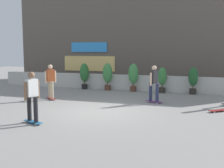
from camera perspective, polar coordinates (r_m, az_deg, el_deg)
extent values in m
plane|color=gray|center=(10.93, -2.50, -5.59)|extent=(48.00, 48.00, 0.00)
cube|color=beige|center=(16.53, 4.95, 0.24)|extent=(18.00, 0.40, 0.90)
cube|color=#60564C|center=(20.35, 7.70, 9.36)|extent=(20.00, 2.00, 6.50)
cube|color=#3399F2|center=(20.59, -4.77, 7.55)|extent=(2.80, 0.08, 0.70)
cube|color=#F2CC72|center=(20.62, -4.73, 4.22)|extent=(4.00, 0.06, 1.10)
cylinder|color=black|center=(17.15, -5.67, -0.53)|extent=(0.36, 0.36, 0.30)
cylinder|color=brown|center=(17.12, -5.68, 0.21)|extent=(0.06, 0.06, 0.15)
ellipsoid|color=#2D6B33|center=(17.06, -5.70, 2.36)|extent=(0.56, 0.56, 1.14)
cylinder|color=brown|center=(16.60, -0.93, -0.75)|extent=(0.36, 0.36, 0.30)
cylinder|color=brown|center=(16.57, -0.93, 0.02)|extent=(0.06, 0.06, 0.15)
ellipsoid|color=#428C47|center=(16.50, -0.93, 2.28)|extent=(0.57, 0.57, 1.16)
cylinder|color=brown|center=(16.14, 4.37, -0.99)|extent=(0.36, 0.36, 0.30)
cylinder|color=brown|center=(16.12, 4.38, -0.19)|extent=(0.06, 0.06, 0.15)
ellipsoid|color=#428C47|center=(16.05, 4.40, 2.13)|extent=(0.57, 0.57, 1.16)
cylinder|color=#2D2823|center=(15.83, 10.23, -1.24)|extent=(0.36, 0.36, 0.30)
cylinder|color=brown|center=(15.80, 10.25, -0.43)|extent=(0.06, 0.06, 0.15)
ellipsoid|color=#387F3D|center=(15.74, 10.29, 1.61)|extent=(0.48, 0.48, 0.98)
cylinder|color=#2D2823|center=(15.68, 16.25, -1.48)|extent=(0.36, 0.36, 0.30)
cylinder|color=brown|center=(15.65, 16.28, -0.67)|extent=(0.06, 0.06, 0.15)
ellipsoid|color=#235B2D|center=(15.59, 16.35, 1.48)|extent=(0.50, 0.50, 1.03)
cube|color=maroon|center=(13.79, -12.42, -2.85)|extent=(0.74, 0.67, 0.02)
cylinder|color=silver|center=(14.01, -13.08, -2.87)|extent=(0.06, 0.06, 0.06)
cylinder|color=silver|center=(14.06, -12.46, -2.82)|extent=(0.06, 0.06, 0.06)
cylinder|color=silver|center=(13.53, -12.38, -3.20)|extent=(0.06, 0.06, 0.06)
cylinder|color=silver|center=(13.58, -11.74, -3.14)|extent=(0.06, 0.06, 0.06)
cylinder|color=tan|center=(13.89, -12.71, -1.03)|extent=(0.14, 0.14, 0.82)
cylinder|color=tan|center=(13.56, -12.22, -1.21)|extent=(0.14, 0.14, 0.82)
cube|color=#B24C26|center=(13.65, -12.55, 1.75)|extent=(0.38, 0.40, 0.56)
sphere|color=beige|center=(13.62, -12.59, 3.47)|extent=(0.22, 0.22, 0.22)
cylinder|color=beige|center=(13.58, -13.47, 1.36)|extent=(0.09, 0.09, 0.58)
cylinder|color=beige|center=(13.73, -11.61, 1.47)|extent=(0.09, 0.09, 0.58)
cube|color=#266699|center=(9.46, -15.94, -7.44)|extent=(0.82, 0.49, 0.02)
cylinder|color=silver|center=(9.30, -14.62, -7.88)|extent=(0.06, 0.05, 0.06)
cylinder|color=silver|center=(9.21, -15.44, -8.05)|extent=(0.06, 0.05, 0.06)
cylinder|color=silver|center=(9.72, -16.39, -7.30)|extent=(0.06, 0.05, 0.06)
cylinder|color=silver|center=(9.64, -17.19, -7.45)|extent=(0.06, 0.05, 0.06)
cylinder|color=black|center=(9.22, -15.40, -5.11)|extent=(0.14, 0.14, 0.82)
cylinder|color=black|center=(9.51, -16.63, -4.79)|extent=(0.14, 0.14, 0.82)
cube|color=white|center=(9.25, -16.17, -0.76)|extent=(0.32, 0.41, 0.56)
sphere|color=brown|center=(9.21, -16.25, 1.77)|extent=(0.22, 0.22, 0.22)
cylinder|color=brown|center=(9.39, -14.95, -1.10)|extent=(0.09, 0.09, 0.58)
cylinder|color=brown|center=(9.14, -17.38, -1.40)|extent=(0.09, 0.09, 0.58)
cylinder|color=silver|center=(12.90, 22.01, -4.04)|extent=(0.06, 0.06, 0.06)
cube|color=#72338C|center=(12.76, 8.55, -3.54)|extent=(0.81, 0.52, 0.02)
cylinder|color=silver|center=(12.69, 9.72, -3.80)|extent=(0.06, 0.05, 0.06)
cylinder|color=silver|center=(12.56, 9.31, -3.90)|extent=(0.06, 0.05, 0.06)
cylinder|color=silver|center=(12.98, 7.80, -3.52)|extent=(0.06, 0.05, 0.06)
cylinder|color=silver|center=(12.85, 7.39, -3.62)|extent=(0.06, 0.05, 0.06)
cylinder|color=#282D4C|center=(12.59, 9.25, -1.76)|extent=(0.14, 0.14, 0.82)
cylinder|color=#282D4C|center=(12.80, 7.92, -1.60)|extent=(0.14, 0.14, 0.82)
cube|color=#262628|center=(12.61, 8.64, 1.42)|extent=(0.33, 0.41, 0.56)
sphere|color=beige|center=(12.58, 8.67, 3.28)|extent=(0.22, 0.22, 0.22)
cylinder|color=beige|center=(12.81, 9.23, 1.14)|extent=(0.09, 0.09, 0.58)
cylinder|color=beige|center=(12.43, 8.01, 0.98)|extent=(0.09, 0.09, 0.58)
cube|color=maroon|center=(11.53, 20.97, -5.06)|extent=(0.73, 0.68, 0.02)
cylinder|color=silver|center=(11.30, 20.29, -5.46)|extent=(0.06, 0.06, 0.06)
cylinder|color=silver|center=(11.42, 19.74, -5.32)|extent=(0.06, 0.06, 0.06)
cylinder|color=silver|center=(11.77, 21.61, -5.04)|extent=(0.06, 0.06, 0.06)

